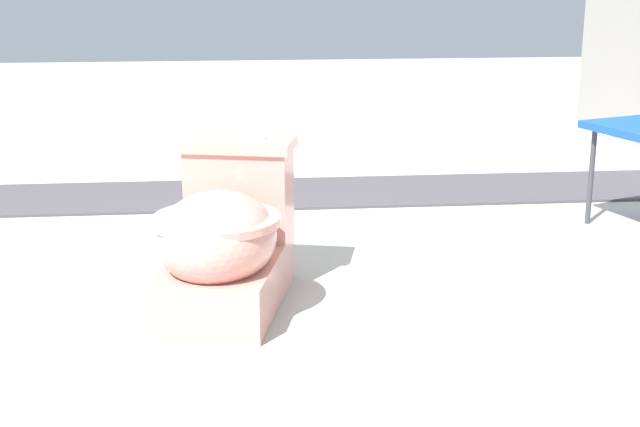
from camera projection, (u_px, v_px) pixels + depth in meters
ground_plane at (162, 287)px, 3.03m from camera, size 14.00×14.00×0.00m
gravel_strip at (287, 193)px, 4.21m from camera, size 0.56×8.00×0.01m
toilet at (225, 241)px, 2.80m from camera, size 0.70×0.51×0.52m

